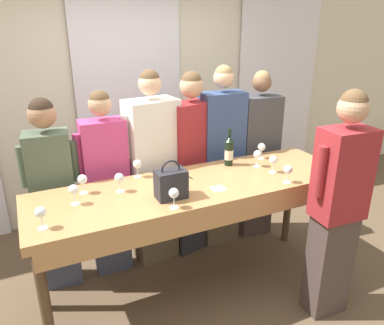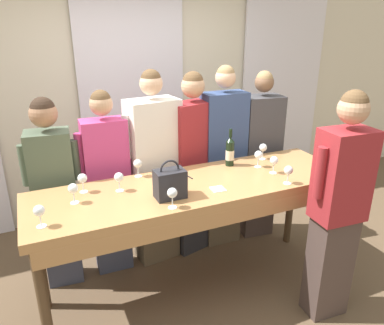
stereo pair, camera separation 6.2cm
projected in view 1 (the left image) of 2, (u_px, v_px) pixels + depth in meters
ground_plane at (196, 289)px, 3.26m from camera, size 18.00×18.00×0.00m
wall_back at (129, 94)px, 4.24m from camera, size 12.00×0.06×2.80m
curtain_panel_center at (130, 100)px, 4.21m from camera, size 1.20×0.03×2.69m
curtain_panel_right at (277, 87)px, 5.02m from camera, size 1.20×0.03×2.69m
tasting_bar at (197, 196)px, 2.92m from camera, size 2.54×0.74×1.00m
wine_bottle at (229, 151)px, 3.22m from camera, size 0.07×0.07×0.33m
handbag at (171, 184)px, 2.64m from camera, size 0.21×0.14×0.29m
wine_glass_front_left at (257, 155)px, 3.20m from camera, size 0.07×0.07×0.15m
wine_glass_front_mid at (288, 170)px, 2.88m from camera, size 0.07×0.07×0.15m
wine_glass_front_right at (82, 180)px, 2.70m from camera, size 0.07×0.07×0.15m
wine_glass_center_left at (41, 213)px, 2.24m from camera, size 0.07×0.07×0.15m
wine_glass_center_mid at (262, 148)px, 3.38m from camera, size 0.07×0.07×0.15m
wine_glass_center_right at (137, 165)px, 2.98m from camera, size 0.07×0.07×0.15m
wine_glass_back_left at (174, 194)px, 2.49m from camera, size 0.07×0.07×0.15m
wine_glass_back_mid at (119, 178)px, 2.73m from camera, size 0.07×0.07×0.15m
wine_glass_back_right at (74, 190)px, 2.54m from camera, size 0.07×0.07×0.15m
wine_glass_near_host at (273, 160)px, 3.07m from camera, size 0.07×0.07×0.15m
napkin at (218, 189)px, 2.81m from camera, size 0.11×0.11×0.00m
pen at (188, 176)px, 3.02m from camera, size 0.03×0.13×0.01m
guest_olive_jacket at (53, 193)px, 3.06m from camera, size 0.46×0.28×1.65m
guest_pink_top at (107, 183)px, 3.23m from camera, size 0.48×0.22×1.67m
guest_cream_sweater at (153, 171)px, 3.38m from camera, size 0.56×0.32×1.81m
guest_striped_shirt at (191, 164)px, 3.53m from camera, size 0.54×0.32×1.78m
guest_navy_coat at (221, 157)px, 3.66m from camera, size 0.53×0.23×1.81m
guest_beige_cap at (257, 156)px, 3.84m from camera, size 0.50×0.31×1.74m
host_pouring at (338, 206)px, 2.72m from camera, size 0.47×0.27×1.77m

